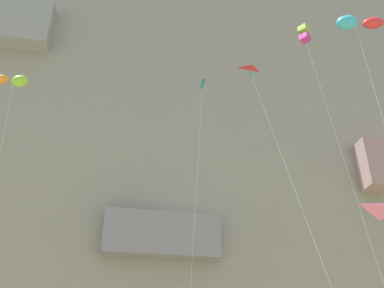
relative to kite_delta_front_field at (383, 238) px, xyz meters
The scene contains 7 objects.
cliff_face 51.46m from the kite_delta_front_field, 95.31° to the left, with size 180.00×30.54×68.53m.
kite_delta_front_field is the anchor object (origin of this frame).
kite_box_low_left 32.18m from the kite_delta_front_field, 66.00° to the left, with size 1.55×5.87×35.46m.
kite_windsock_upper_left 22.55m from the kite_delta_front_field, 148.47° to the left, with size 5.29×3.50×20.75m.
kite_diamond_low_center 32.20m from the kite_delta_front_field, 93.07° to the left, with size 3.15×6.14×33.34m.
kite_windsock_far_right 19.31m from the kite_delta_front_field, 43.25° to the left, with size 6.54×2.36×25.91m.
kite_delta_mid_right 19.84m from the kite_delta_front_field, 88.10° to the left, with size 3.69×6.20×25.25m.
Camera 1 is at (-4.91, -0.21, 3.15)m, focal length 43.28 mm.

